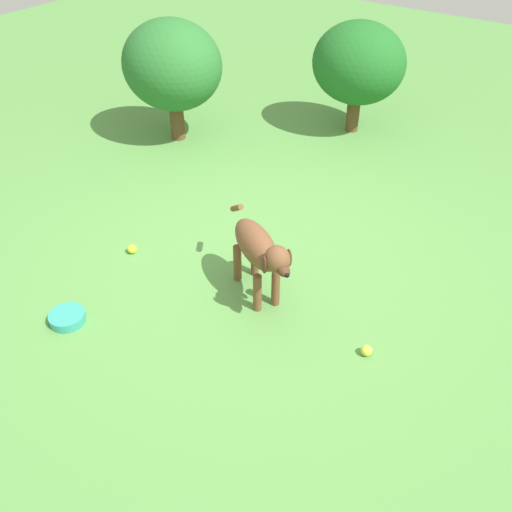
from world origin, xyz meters
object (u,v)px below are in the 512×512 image
at_px(dog, 259,250).
at_px(water_bowl, 67,318).
at_px(tennis_ball_0, 366,350).
at_px(tennis_ball_1, 132,249).

distance_m(dog, water_bowl, 1.25).
bearing_deg(tennis_ball_0, water_bowl, 26.79).
distance_m(tennis_ball_0, tennis_ball_1, 1.80).
distance_m(tennis_ball_1, water_bowl, 0.75).
distance_m(tennis_ball_0, water_bowl, 1.82).
relative_size(tennis_ball_1, water_bowl, 0.30).
relative_size(tennis_ball_0, water_bowl, 0.30).
bearing_deg(tennis_ball_0, dog, -4.28).
height_order(dog, water_bowl, dog).
height_order(tennis_ball_0, tennis_ball_1, same).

